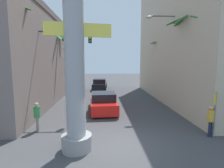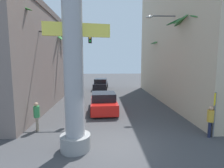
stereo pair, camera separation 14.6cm
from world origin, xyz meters
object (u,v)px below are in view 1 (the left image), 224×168
object	(u,v)px
street_lamp	(173,53)
palm_tree_mid_left	(57,58)
neon_sign_pole	(74,47)
car_lead	(103,102)
pedestrian_far_left	(72,86)
pedestrian_by_sign	(210,119)
pedestrian_curb_left	(37,115)
crossing_sign	(215,108)
palm_tree_near_right	(189,48)
palm_tree_near_left	(16,54)
car_far	(100,84)
traffic_light_mast	(54,57)
palm_tree_mid_right	(160,61)

from	to	relation	value
street_lamp	palm_tree_mid_left	distance (m)	11.51
neon_sign_pole	palm_tree_mid_left	world-z (taller)	neon_sign_pole
car_lead	pedestrian_far_left	distance (m)	8.94
pedestrian_by_sign	pedestrian_curb_left	distance (m)	9.66
crossing_sign	palm_tree_mid_left	size ratio (longest dim) A/B	0.36
street_lamp	palm_tree_near_right	bearing A→B (deg)	-82.40
crossing_sign	palm_tree_near_right	distance (m)	4.99
palm_tree_mid_left	pedestrian_far_left	distance (m)	4.89
pedestrian_by_sign	palm_tree_near_left	bearing A→B (deg)	167.00
palm_tree_near_right	pedestrian_curb_left	distance (m)	11.01
car_lead	car_far	size ratio (longest dim) A/B	1.02
traffic_light_mast	palm_tree_mid_right	world-z (taller)	palm_tree_mid_right
street_lamp	traffic_light_mast	size ratio (longest dim) A/B	1.25
crossing_sign	car_lead	bearing A→B (deg)	137.27
pedestrian_curb_left	neon_sign_pole	bearing A→B (deg)	-42.06
car_far	pedestrian_by_sign	world-z (taller)	pedestrian_by_sign
palm_tree_near_right	palm_tree_near_left	bearing A→B (deg)	-174.82
street_lamp	palm_tree_mid_left	xyz separation A→B (m)	(-10.61, 4.45, -0.33)
palm_tree_mid_right	pedestrian_far_left	xyz separation A→B (m)	(-10.38, 2.56, -3.18)
street_lamp	pedestrian_far_left	distance (m)	13.00
neon_sign_pole	traffic_light_mast	distance (m)	5.85
street_lamp	pedestrian_curb_left	xyz separation A→B (m)	(-9.71, -4.33, -3.75)
street_lamp	car_far	bearing A→B (deg)	118.91
palm_tree_near_right	pedestrian_far_left	bearing A→B (deg)	135.43
neon_sign_pole	pedestrian_by_sign	size ratio (longest dim) A/B	6.23
traffic_light_mast	pedestrian_far_left	bearing A→B (deg)	91.93
car_far	palm_tree_near_left	bearing A→B (deg)	-109.17
crossing_sign	palm_tree_mid_left	bearing A→B (deg)	136.40
palm_tree_near_left	street_lamp	bearing A→B (deg)	15.46
street_lamp	car_lead	xyz separation A→B (m)	(-5.83, -0.28, -4.03)
palm_tree_near_right	crossing_sign	bearing A→B (deg)	-93.67
car_far	palm_tree_mid_right	size ratio (longest dim) A/B	0.72
palm_tree_near_right	palm_tree_mid_right	bearing A→B (deg)	86.79
street_lamp	pedestrian_curb_left	size ratio (longest dim) A/B	4.62
neon_sign_pole	traffic_light_mast	size ratio (longest dim) A/B	1.68
crossing_sign	neon_sign_pole	bearing A→B (deg)	-172.30
palm_tree_mid_left	palm_tree_near_right	bearing A→B (deg)	-30.86
street_lamp	pedestrian_by_sign	bearing A→B (deg)	-91.46
palm_tree_mid_right	pedestrian_by_sign	xyz separation A→B (m)	(-0.83, -10.86, -3.12)
street_lamp	palm_tree_near_right	xyz separation A→B (m)	(0.27, -2.06, 0.30)
street_lamp	palm_tree_mid_right	bearing A→B (deg)	82.53
traffic_light_mast	car_far	distance (m)	13.44
palm_tree_mid_left	pedestrian_by_sign	distance (m)	14.94
car_lead	pedestrian_far_left	xyz separation A→B (m)	(-3.88, 8.05, 0.23)
palm_tree_near_right	pedestrian_by_sign	size ratio (longest dim) A/B	4.34
pedestrian_curb_left	car_lead	bearing A→B (deg)	46.16
car_lead	pedestrian_curb_left	bearing A→B (deg)	-133.84
pedestrian_by_sign	palm_tree_mid_left	bearing A→B (deg)	136.02
palm_tree_mid_right	street_lamp	bearing A→B (deg)	-97.47
car_lead	pedestrian_curb_left	distance (m)	5.62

